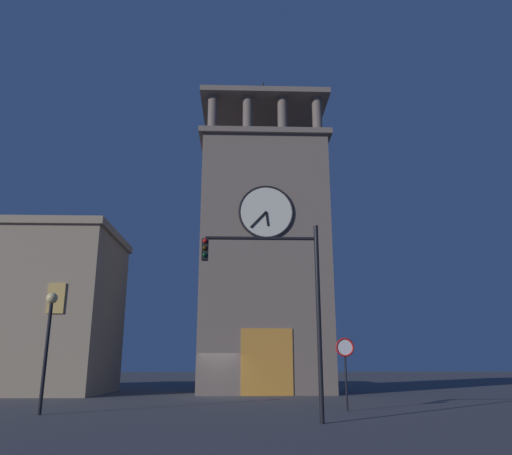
{
  "coord_description": "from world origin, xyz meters",
  "views": [
    {
      "loc": [
        -1.31,
        30.81,
        1.85
      ],
      "look_at": [
        -2.44,
        -4.2,
        11.53
      ],
      "focal_mm": 34.78,
      "sensor_mm": 36.0,
      "label": 1
    }
  ],
  "objects_px": {
    "clocktower": "(264,257)",
    "street_lamp": "(49,327)",
    "traffic_signal_near": "(282,288)",
    "no_horn_sign": "(345,353)"
  },
  "relations": [
    {
      "from": "traffic_signal_near",
      "to": "street_lamp",
      "type": "relative_size",
      "value": 1.43
    },
    {
      "from": "clocktower",
      "to": "traffic_signal_near",
      "type": "bearing_deg",
      "value": 89.26
    },
    {
      "from": "clocktower",
      "to": "street_lamp",
      "type": "relative_size",
      "value": 5.09
    },
    {
      "from": "clocktower",
      "to": "street_lamp",
      "type": "bearing_deg",
      "value": 58.21
    },
    {
      "from": "traffic_signal_near",
      "to": "street_lamp",
      "type": "height_order",
      "value": "traffic_signal_near"
    },
    {
      "from": "clocktower",
      "to": "traffic_signal_near",
      "type": "height_order",
      "value": "clocktower"
    },
    {
      "from": "traffic_signal_near",
      "to": "no_horn_sign",
      "type": "xyz_separation_m",
      "value": [
        -2.95,
        -4.24,
        -2.09
      ]
    },
    {
      "from": "traffic_signal_near",
      "to": "no_horn_sign",
      "type": "relative_size",
      "value": 2.27
    },
    {
      "from": "street_lamp",
      "to": "no_horn_sign",
      "type": "relative_size",
      "value": 1.58
    },
    {
      "from": "clocktower",
      "to": "no_horn_sign",
      "type": "bearing_deg",
      "value": 101.13
    }
  ]
}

